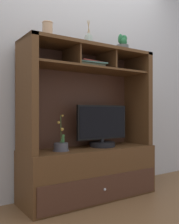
{
  "coord_description": "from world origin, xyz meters",
  "views": [
    {
      "loc": [
        -1.41,
        -2.1,
        0.83
      ],
      "look_at": [
        0.0,
        0.0,
        0.83
      ],
      "focal_mm": 41.6,
      "sensor_mm": 36.0,
      "label": 1
    }
  ],
  "objects": [
    {
      "name": "back_wall",
      "position": [
        0.0,
        0.26,
        1.4
      ],
      "size": [
        6.0,
        0.02,
        2.8
      ],
      "primitive_type": "cube",
      "color": "#B5B7BA",
      "rests_on": "ground"
    },
    {
      "name": "diffuser_bottle",
      "position": [
        -0.0,
        0.01,
        1.53
      ],
      "size": [
        0.08,
        0.08,
        0.27
      ],
      "color": "#A8BFB4",
      "rests_on": "media_console"
    },
    {
      "name": "tv_monitor",
      "position": [
        0.15,
        -0.01,
        0.66
      ],
      "size": [
        0.58,
        0.26,
        0.42
      ],
      "color": "black",
      "rests_on": "media_console"
    },
    {
      "name": "media_console",
      "position": [
        0.0,
        0.01,
        0.45
      ],
      "size": [
        1.34,
        0.49,
        1.46
      ],
      "color": "#51331A",
      "rests_on": "ground"
    },
    {
      "name": "potted_orchid",
      "position": [
        -0.33,
        -0.03,
        0.53
      ],
      "size": [
        0.15,
        0.15,
        0.33
      ],
      "color": "#484851",
      "rests_on": "media_console"
    },
    {
      "name": "floor_plane",
      "position": [
        0.0,
        0.0,
        -0.01
      ],
      "size": [
        6.0,
        6.0,
        0.02
      ],
      "primitive_type": "cube",
      "color": "brown",
      "rests_on": "ground"
    },
    {
      "name": "magazine_stack_left",
      "position": [
        -0.02,
        0.01,
        1.29
      ],
      "size": [
        0.34,
        0.28,
        0.06
      ],
      "color": "gold",
      "rests_on": "media_console"
    },
    {
      "name": "ceramic_vase",
      "position": [
        -0.43,
        0.02,
        1.55
      ],
      "size": [
        0.1,
        0.1,
        0.17
      ],
      "color": "tan",
      "rests_on": "media_console"
    },
    {
      "name": "potted_succulent",
      "position": [
        0.43,
        0.01,
        1.54
      ],
      "size": [
        0.15,
        0.15,
        0.21
      ],
      "color": "#4F5250",
      "rests_on": "media_console"
    }
  ]
}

